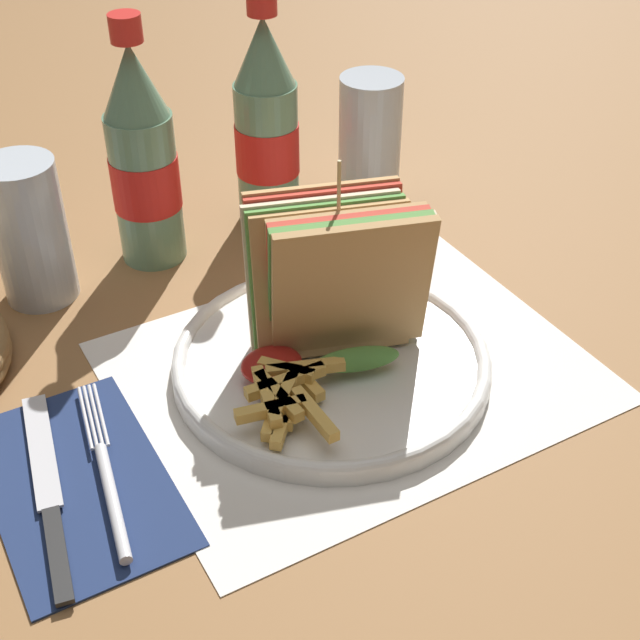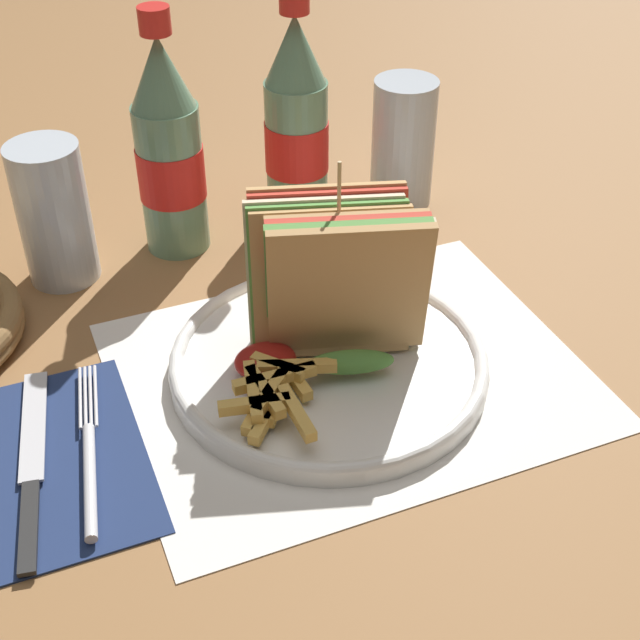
% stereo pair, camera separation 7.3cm
% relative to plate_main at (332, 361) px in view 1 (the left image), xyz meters
% --- Properties ---
extents(ground_plane, '(4.00, 4.00, 0.00)m').
position_rel_plate_main_xyz_m(ground_plane, '(0.01, 0.00, -0.01)').
color(ground_plane, olive).
extents(placemat, '(0.38, 0.30, 0.00)m').
position_rel_plate_main_xyz_m(placemat, '(0.01, -0.01, -0.01)').
color(placemat, silver).
rests_on(placemat, ground_plane).
extents(plate_main, '(0.26, 0.26, 0.02)m').
position_rel_plate_main_xyz_m(plate_main, '(0.00, 0.00, 0.00)').
color(plate_main, white).
rests_on(plate_main, ground_plane).
extents(club_sandwich, '(0.14, 0.12, 0.17)m').
position_rel_plate_main_xyz_m(club_sandwich, '(0.01, 0.01, 0.07)').
color(club_sandwich, tan).
rests_on(club_sandwich, plate_main).
extents(fries_pile, '(0.10, 0.11, 0.02)m').
position_rel_plate_main_xyz_m(fries_pile, '(-0.06, -0.04, 0.02)').
color(fries_pile, gold).
rests_on(fries_pile, plate_main).
extents(ketchup_blob, '(0.05, 0.04, 0.02)m').
position_rel_plate_main_xyz_m(ketchup_blob, '(-0.06, -0.00, 0.02)').
color(ketchup_blob, maroon).
rests_on(ketchup_blob, plate_main).
extents(napkin, '(0.12, 0.20, 0.00)m').
position_rel_plate_main_xyz_m(napkin, '(-0.22, -0.02, -0.01)').
color(napkin, navy).
rests_on(napkin, ground_plane).
extents(fork, '(0.04, 0.18, 0.01)m').
position_rel_plate_main_xyz_m(fork, '(-0.21, -0.04, -0.00)').
color(fork, silver).
rests_on(fork, napkin).
extents(knife, '(0.05, 0.20, 0.00)m').
position_rel_plate_main_xyz_m(knife, '(-0.24, -0.02, -0.00)').
color(knife, black).
rests_on(knife, napkin).
extents(coke_bottle_near, '(0.06, 0.06, 0.24)m').
position_rel_plate_main_xyz_m(coke_bottle_near, '(-0.06, 0.24, 0.09)').
color(coke_bottle_near, slate).
rests_on(coke_bottle_near, ground_plane).
extents(coke_bottle_far, '(0.06, 0.06, 0.24)m').
position_rel_plate_main_xyz_m(coke_bottle_far, '(0.07, 0.25, 0.09)').
color(coke_bottle_far, slate).
rests_on(coke_bottle_far, ground_plane).
extents(glass_near, '(0.07, 0.07, 0.14)m').
position_rel_plate_main_xyz_m(glass_near, '(0.18, 0.24, 0.06)').
color(glass_near, silver).
rests_on(glass_near, ground_plane).
extents(glass_far, '(0.07, 0.07, 0.14)m').
position_rel_plate_main_xyz_m(glass_far, '(-0.18, 0.23, 0.05)').
color(glass_far, silver).
rests_on(glass_far, ground_plane).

